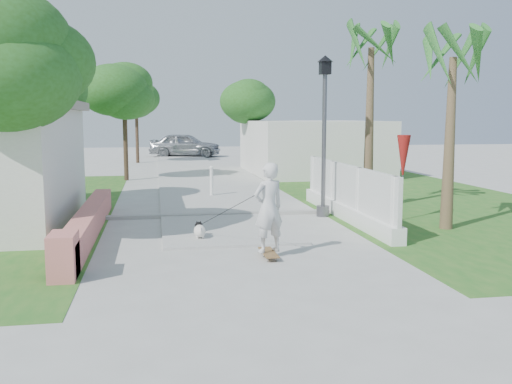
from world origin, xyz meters
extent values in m
plane|color=#B7B7B2|center=(0.00, 0.00, 0.00)|extent=(90.00, 90.00, 0.00)
cube|color=#B7B7B2|center=(0.00, 20.00, 0.03)|extent=(3.20, 36.00, 0.06)
cube|color=#999993|center=(0.00, 6.00, 0.05)|extent=(6.50, 0.25, 0.10)
cube|color=#24641F|center=(7.00, 8.00, 0.01)|extent=(8.00, 20.00, 0.01)
cube|color=#C86C66|center=(-3.30, 4.00, 0.30)|extent=(0.45, 8.00, 0.60)
cube|color=#C86C66|center=(-3.30, 0.20, 0.40)|extent=(0.45, 0.80, 0.80)
cube|color=white|center=(3.40, 5.00, 0.20)|extent=(0.35, 7.00, 0.40)
cube|color=white|center=(3.40, 5.00, 0.95)|extent=(0.10, 7.00, 1.10)
cube|color=white|center=(3.40, 1.80, 0.75)|extent=(0.14, 0.14, 1.50)
cube|color=white|center=(3.40, 4.00, 0.75)|extent=(0.14, 0.14, 1.50)
cube|color=white|center=(3.40, 6.20, 0.75)|extent=(0.14, 0.14, 1.50)
cube|color=white|center=(3.40, 8.20, 0.75)|extent=(0.14, 0.14, 1.50)
cube|color=silver|center=(6.00, 18.00, 1.30)|extent=(6.00, 8.00, 2.60)
cylinder|color=#59595E|center=(2.90, 5.50, 0.15)|extent=(0.36, 0.36, 0.30)
cylinder|color=#59595E|center=(2.90, 5.50, 2.00)|extent=(0.12, 0.12, 4.00)
cube|color=black|center=(2.90, 5.50, 4.10)|extent=(0.28, 0.28, 0.35)
cone|color=black|center=(2.90, 5.50, 4.35)|extent=(0.44, 0.44, 0.18)
cylinder|color=white|center=(0.20, 10.00, 0.50)|extent=(0.12, 0.12, 1.00)
sphere|color=white|center=(0.20, 10.00, 1.02)|extent=(0.14, 0.14, 0.14)
cylinder|color=#59595E|center=(4.80, 4.50, 1.00)|extent=(0.04, 0.04, 2.00)
cone|color=#A11C17|center=(4.80, 4.50, 1.70)|extent=(0.36, 0.36, 1.20)
cylinder|color=#4C3826|center=(-4.50, 3.00, 1.92)|extent=(0.20, 0.20, 3.85)
ellipsoid|color=#245117|center=(-4.50, 3.00, 3.58)|extent=(3.60, 3.60, 2.70)
ellipsoid|color=#245117|center=(-4.30, 2.80, 3.92)|extent=(3.06, 3.06, 2.30)
ellipsoid|color=#245117|center=(-4.70, 3.20, 4.28)|extent=(2.70, 2.70, 2.02)
cylinder|color=#4C3826|center=(-5.50, 8.50, 1.75)|extent=(0.20, 0.20, 3.50)
ellipsoid|color=#245117|center=(-5.50, 8.50, 3.25)|extent=(3.20, 3.20, 2.40)
ellipsoid|color=#245117|center=(-5.30, 8.30, 3.60)|extent=(2.72, 2.72, 2.05)
ellipsoid|color=#245117|center=(-5.70, 8.70, 3.95)|extent=(2.40, 2.40, 1.79)
cylinder|color=#4C3826|center=(-3.00, 16.00, 1.92)|extent=(0.20, 0.20, 3.85)
ellipsoid|color=#245117|center=(-3.00, 16.00, 3.58)|extent=(3.40, 3.40, 2.55)
ellipsoid|color=#245117|center=(-2.80, 15.80, 3.92)|extent=(2.89, 2.89, 2.18)
ellipsoid|color=#245117|center=(-3.20, 16.20, 4.28)|extent=(2.55, 2.55, 1.90)
cylinder|color=#4C3826|center=(3.20, 20.00, 1.75)|extent=(0.20, 0.20, 3.50)
ellipsoid|color=#245117|center=(3.20, 20.00, 3.25)|extent=(3.00, 3.00, 2.25)
ellipsoid|color=#245117|center=(3.40, 19.80, 3.60)|extent=(2.55, 2.55, 1.92)
ellipsoid|color=#245117|center=(3.00, 20.20, 3.95)|extent=(2.25, 2.25, 1.68)
cylinder|color=#4C3826|center=(-2.80, 26.00, 1.92)|extent=(0.20, 0.20, 3.85)
ellipsoid|color=#245117|center=(-2.80, 26.00, 3.58)|extent=(3.20, 3.20, 2.40)
ellipsoid|color=#245117|center=(-2.60, 25.80, 3.92)|extent=(2.72, 2.72, 2.05)
ellipsoid|color=#245117|center=(-3.00, 26.20, 4.28)|extent=(2.40, 2.40, 1.79)
cone|color=brown|center=(4.60, 6.50, 2.40)|extent=(0.32, 0.32, 4.80)
cone|color=brown|center=(5.40, 3.20, 2.10)|extent=(0.32, 0.32, 4.20)
cube|color=brown|center=(0.46, 1.09, 0.10)|extent=(0.58, 0.96, 0.02)
imported|color=silver|center=(0.46, 1.09, 1.00)|extent=(0.76, 0.63, 1.78)
cylinder|color=gray|center=(0.38, 0.76, 0.04)|extent=(0.03, 0.07, 0.07)
cylinder|color=gray|center=(0.54, 0.76, 0.04)|extent=(0.03, 0.07, 0.07)
cylinder|color=gray|center=(0.38, 1.42, 0.04)|extent=(0.03, 0.07, 0.07)
cylinder|color=gray|center=(0.54, 1.42, 0.04)|extent=(0.03, 0.07, 0.07)
ellipsoid|color=white|center=(-0.76, 2.92, 0.21)|extent=(0.28, 0.45, 0.28)
sphere|color=black|center=(-0.77, 3.13, 0.30)|extent=(0.18, 0.18, 0.18)
sphere|color=white|center=(-0.77, 3.22, 0.28)|extent=(0.09, 0.09, 0.09)
cone|color=black|center=(-0.81, 3.13, 0.38)|extent=(0.05, 0.05, 0.06)
cone|color=black|center=(-0.72, 3.14, 0.38)|extent=(0.05, 0.05, 0.06)
cylinder|color=white|center=(-0.83, 3.03, 0.06)|extent=(0.04, 0.04, 0.13)
cylinder|color=white|center=(-0.70, 3.03, 0.06)|extent=(0.04, 0.04, 0.13)
cylinder|color=white|center=(-0.82, 2.81, 0.06)|extent=(0.04, 0.04, 0.13)
cylinder|color=white|center=(-0.69, 2.82, 0.06)|extent=(0.04, 0.04, 0.13)
cylinder|color=white|center=(-0.76, 2.71, 0.29)|extent=(0.03, 0.11, 0.11)
imported|color=#97999E|center=(0.39, 31.06, 0.85)|extent=(5.32, 3.19, 1.69)
camera|label=1|loc=(-1.70, -9.75, 2.75)|focal=40.00mm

